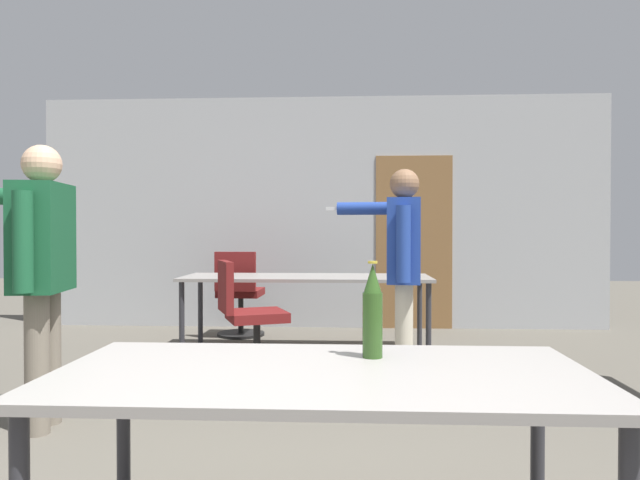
% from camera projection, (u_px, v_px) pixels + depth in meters
% --- Properties ---
extents(back_wall, '(6.76, 0.12, 2.76)m').
position_uv_depth(back_wall, '(324.00, 213.00, 6.86)').
color(back_wall, '#B2B5B7').
rests_on(back_wall, ground_plane).
extents(conference_table_near, '(1.65, 0.80, 0.73)m').
position_uv_depth(conference_table_near, '(322.00, 392.00, 1.76)').
color(conference_table_near, gray).
rests_on(conference_table_near, ground_plane).
extents(conference_table_far, '(2.35, 0.77, 0.73)m').
position_uv_depth(conference_table_far, '(306.00, 282.00, 5.44)').
color(conference_table_far, gray).
rests_on(conference_table_far, ground_plane).
extents(person_center_tall, '(0.83, 0.64, 1.66)m').
position_uv_depth(person_center_tall, '(40.00, 259.00, 3.32)').
color(person_center_tall, slate).
rests_on(person_center_tall, ground_plane).
extents(person_near_casual, '(0.73, 0.68, 1.61)m').
position_uv_depth(person_near_casual, '(402.00, 257.00, 4.17)').
color(person_near_casual, beige).
rests_on(person_near_casual, ground_plane).
extents(office_chair_far_right, '(0.52, 0.56, 0.94)m').
position_uv_depth(office_chair_far_right, '(239.00, 296.00, 6.23)').
color(office_chair_far_right, black).
rests_on(office_chair_far_right, ground_plane).
extents(office_chair_near_pushed, '(0.65, 0.61, 0.91)m').
position_uv_depth(office_chair_near_pushed, '(248.00, 320.00, 4.71)').
color(office_chair_near_pushed, black).
rests_on(office_chair_near_pushed, ground_plane).
extents(beer_bottle, '(0.07, 0.07, 0.33)m').
position_uv_depth(beer_bottle, '(373.00, 312.00, 1.93)').
color(beer_bottle, '#2D511E').
rests_on(beer_bottle, conference_table_near).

